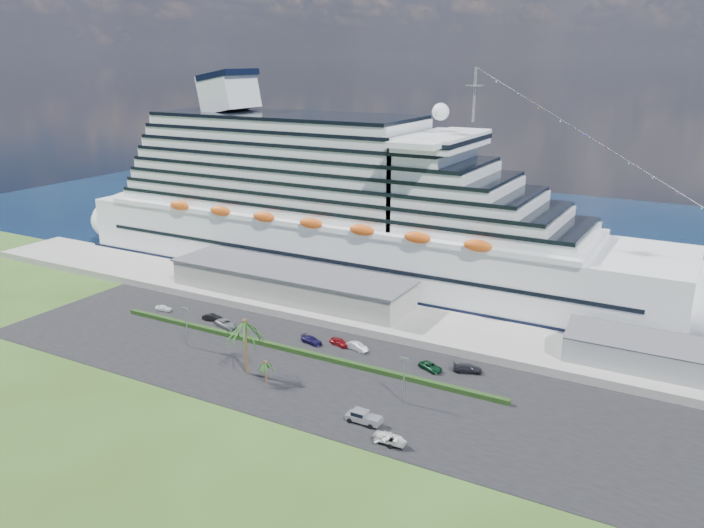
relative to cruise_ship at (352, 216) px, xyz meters
The scene contains 22 objects.
ground 69.56m from the cruise_ship, 71.40° to the right, with size 420.00×420.00×0.00m, color #2F4617.
asphalt_lot 59.58m from the cruise_ship, 67.89° to the right, with size 140.00×38.00×0.12m, color black.
wharf 35.90m from the cruise_ship, 48.10° to the right, with size 240.00×20.00×1.80m, color gray.
water 71.40m from the cruise_ship, 71.93° to the left, with size 420.00×160.00×0.02m, color black.
cruise_ship is the anchor object (origin of this frame).
terminal_building 26.92m from the cruise_ship, 98.22° to the right, with size 61.00×15.00×6.30m.
port_shed 78.32m from the cruise_ship, 18.08° to the right, with size 24.00×12.31×7.37m.
hedge 52.41m from the cruise_ship, 74.26° to the right, with size 88.00×1.10×0.90m, color black.
lamp_post_left 57.50m from the cruise_ship, 96.59° to the right, with size 1.60×0.35×8.27m.
lamp_post_right 70.64m from the cruise_ship, 53.44° to the right, with size 1.60×0.35×8.27m.
palm_tall 61.56m from the cruise_ship, 79.12° to the right, with size 8.82×8.82×11.13m.
palm_short 65.13m from the cruise_ship, 74.52° to the right, with size 3.53×3.53×4.56m.
parked_car_0 52.69m from the cruise_ship, 120.35° to the right, with size 1.56×3.87×1.32m, color white.
parked_car_1 46.87m from the cruise_ship, 105.20° to the right, with size 1.55×4.44×1.46m, color black.
parked_car_2 47.35m from the cruise_ship, 98.26° to the right, with size 2.62×5.68×1.58m, color gray.
parked_car_3 47.68m from the cruise_ship, 71.16° to the right, with size 2.00×4.93×1.43m, color #16113C.
parked_car_4 47.99m from the cruise_ship, 63.79° to the right, with size 1.82×4.53×1.54m, color maroon.
parked_car_5 50.07m from the cruise_ship, 59.36° to the right, with size 1.63×4.69×1.54m, color silver.
parked_car_6 60.57m from the cruise_ship, 46.06° to the right, with size 2.28×4.95×1.38m, color #0D351E.
parked_car_7 63.33m from the cruise_ship, 40.17° to the right, with size 2.18×5.36×1.56m, color black.
pickup_truck 77.57m from the cruise_ship, 59.25° to the right, with size 5.90×2.36×2.08m.
boat_trailer 84.02m from the cruise_ship, 56.61° to the right, with size 6.13×3.96×1.76m.
Camera 1 is at (63.49, -86.98, 56.04)m, focal length 35.00 mm.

